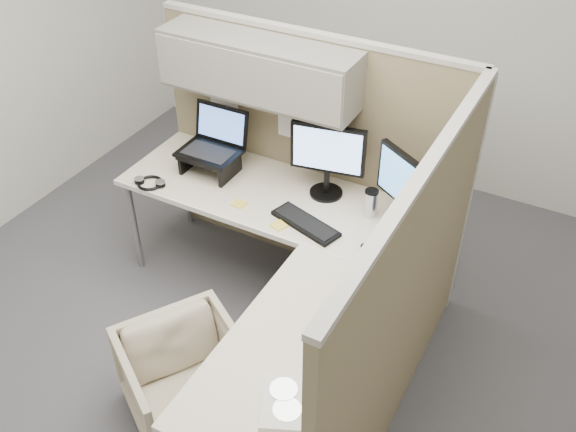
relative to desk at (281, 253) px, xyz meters
The scene contains 18 objects.
ground 0.71m from the desk, 134.71° to the right, with size 4.50×4.50×0.00m, color #46454B.
partition_back 0.88m from the desk, 115.90° to the left, with size 2.00×0.36×1.63m.
partition_right 0.81m from the desk, 13.96° to the right, with size 0.07×2.03×1.63m.
desk is the anchor object (origin of this frame).
office_chair 0.81m from the desk, 104.65° to the right, with size 0.59×0.55×0.61m, color beige.
monitor_left 0.65m from the desk, 90.19° to the left, with size 0.44×0.20×0.47m.
monitor_right 0.75m from the desk, 42.33° to the left, with size 0.39×0.26×0.47m.
laptop_station 0.90m from the desk, 147.87° to the left, with size 0.37×0.32×0.39m.
keyboard 0.24m from the desk, 82.85° to the left, with size 0.42×0.14×0.02m, color black.
mouse 0.48m from the desk, 25.00° to the left, with size 0.11×0.07×0.04m, color black.
travel_mug 0.60m from the desk, 58.03° to the left, with size 0.08×0.08×0.17m.
soda_can_green 0.57m from the desk, 10.61° to the left, with size 0.07×0.07×0.12m, color silver.
soda_can_silver 0.63m from the desk, 41.60° to the left, with size 0.07×0.07×0.12m, color #1E3FA5.
sticky_note_a 0.46m from the desk, 151.15° to the left, with size 0.08×0.08×0.01m, color yellow.
sticky_note_b 0.19m from the desk, 122.45° to the left, with size 0.08×0.08×0.01m, color yellow.
headphones 1.01m from the desk, behind, with size 0.20×0.19×0.03m.
paper_stack 1.02m from the desk, 59.99° to the right, with size 0.29×0.32×0.03m.
desk_clock 0.68m from the desk, 42.34° to the right, with size 0.08×0.10×0.10m.
Camera 1 is at (1.41, -2.18, 2.97)m, focal length 40.00 mm.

